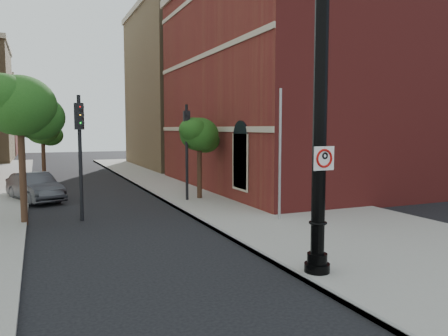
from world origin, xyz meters
name	(u,v)px	position (x,y,z in m)	size (l,w,h in m)	color
ground	(213,285)	(0.00, 0.00, 0.00)	(120.00, 120.00, 0.00)	black
sidewalk_right	(251,200)	(6.00, 10.00, 0.06)	(8.00, 60.00, 0.12)	gray
curb_edge	(173,205)	(2.05, 10.00, 0.07)	(0.10, 60.00, 0.14)	gray
brick_wall_building	(361,86)	(16.00, 14.00, 6.26)	(22.30, 16.30, 12.50)	maroon
bg_building_tan_b	(250,93)	(16.00, 30.00, 7.00)	(22.00, 14.00, 14.00)	olive
lamppost	(320,137)	(2.51, -0.45, 3.34)	(0.61, 0.61, 7.24)	black
no_parking_sign	(324,158)	(2.51, -0.63, 2.86)	(0.55, 0.06, 0.55)	white
parked_car	(35,187)	(-3.71, 14.02, 0.69)	(1.47, 4.20, 1.38)	#323237
traffic_signal_left	(80,137)	(-2.05, 8.44, 3.23)	(0.38, 0.42, 4.79)	black
traffic_signal_right	(187,137)	(3.00, 10.82, 3.14)	(0.31, 0.39, 4.66)	black
utility_pole	(280,156)	(4.80, 5.22, 2.51)	(0.10, 0.10, 5.02)	#999999
street_tree_a	(21,107)	(-4.03, 8.51, 4.30)	(3.02, 2.73, 5.45)	#2F1F13
street_tree_b	(43,131)	(-3.17, 20.31, 3.36)	(2.37, 2.14, 4.27)	#2F1F13
street_tree_c	(199,135)	(3.77, 11.17, 3.20)	(2.26, 2.04, 4.07)	#2F1F13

